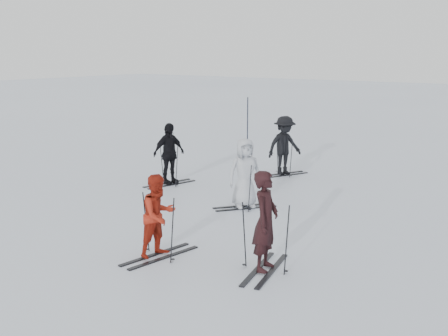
% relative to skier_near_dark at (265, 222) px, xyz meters
% --- Properties ---
extents(ground, '(120.00, 120.00, 0.00)m').
position_rel_skier_near_dark_xyz_m(ground, '(-3.15, 2.10, -0.92)').
color(ground, silver).
rests_on(ground, ground).
extents(skier_near_dark, '(0.59, 0.75, 1.83)m').
position_rel_skier_near_dark_xyz_m(skier_near_dark, '(0.00, 0.00, 0.00)').
color(skier_near_dark, black).
rests_on(skier_near_dark, ground).
extents(skier_red, '(0.72, 0.86, 1.62)m').
position_rel_skier_near_dark_xyz_m(skier_red, '(-2.04, -0.60, -0.11)').
color(skier_red, '#9F2212').
rests_on(skier_red, ground).
extents(skier_grey, '(0.97, 1.02, 1.76)m').
position_rel_skier_near_dark_xyz_m(skier_grey, '(-2.62, 3.27, -0.04)').
color(skier_grey, '#B1B5BC').
rests_on(skier_grey, ground).
extents(skier_uphill_left, '(0.69, 1.14, 1.82)m').
position_rel_skier_near_dark_xyz_m(skier_uphill_left, '(-5.87, 4.08, -0.01)').
color(skier_uphill_left, black).
rests_on(skier_uphill_left, ground).
extents(skier_uphill_far, '(1.15, 1.39, 1.88)m').
position_rel_skier_near_dark_xyz_m(skier_uphill_far, '(-3.73, 7.21, 0.02)').
color(skier_uphill_far, black).
rests_on(skier_uphill_far, ground).
extents(skis_near_dark, '(1.98, 1.35, 1.31)m').
position_rel_skier_near_dark_xyz_m(skis_near_dark, '(0.00, 0.00, -0.26)').
color(skis_near_dark, black).
rests_on(skis_near_dark, ground).
extents(skis_red, '(1.88, 1.17, 1.29)m').
position_rel_skier_near_dark_xyz_m(skis_red, '(-2.04, -0.60, -0.27)').
color(skis_red, black).
rests_on(skis_red, ground).
extents(skis_grey, '(1.87, 1.71, 1.22)m').
position_rel_skier_near_dark_xyz_m(skis_grey, '(-2.62, 3.27, -0.31)').
color(skis_grey, black).
rests_on(skis_grey, ground).
extents(skis_uphill_left, '(1.91, 1.31, 1.27)m').
position_rel_skier_near_dark_xyz_m(skis_uphill_left, '(-5.87, 4.08, -0.28)').
color(skis_uphill_left, black).
rests_on(skis_uphill_left, ground).
extents(skis_uphill_far, '(1.95, 1.57, 1.26)m').
position_rel_skier_near_dark_xyz_m(skis_uphill_far, '(-3.73, 7.21, -0.29)').
color(skis_uphill_far, black).
rests_on(skis_uphill_far, ground).
extents(piste_marker, '(0.05, 0.05, 2.02)m').
position_rel_skier_near_dark_xyz_m(piste_marker, '(-7.89, 11.39, 0.09)').
color(piste_marker, black).
rests_on(piste_marker, ground).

